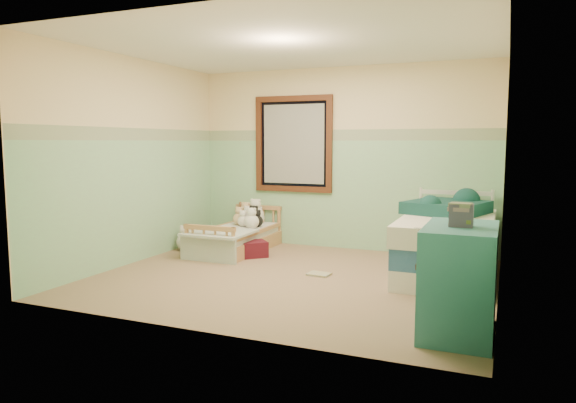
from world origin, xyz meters
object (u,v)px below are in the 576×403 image
at_px(plush_floor_cream, 185,242).
at_px(twin_bed_frame, 446,266).
at_px(toddler_bed_frame, 236,244).
at_px(plush_floor_tan, 193,244).
at_px(red_pillow, 253,249).
at_px(dresser, 459,280).
at_px(floor_book, 319,274).

height_order(plush_floor_cream, twin_bed_frame, plush_floor_cream).
relative_size(toddler_bed_frame, plush_floor_tan, 6.06).
relative_size(plush_floor_cream, red_pillow, 0.73).
bearing_deg(dresser, plush_floor_tan, 153.69).
distance_m(toddler_bed_frame, floor_book, 1.70).
distance_m(toddler_bed_frame, plush_floor_cream, 0.70).
xyz_separation_m(twin_bed_frame, red_pillow, (-2.42, 0.05, -0.01)).
bearing_deg(twin_bed_frame, dresser, -81.35).
height_order(twin_bed_frame, dresser, dresser).
xyz_separation_m(toddler_bed_frame, twin_bed_frame, (2.80, -0.30, 0.02)).
xyz_separation_m(plush_floor_tan, dresser, (3.55, -1.75, 0.30)).
distance_m(toddler_bed_frame, twin_bed_frame, 2.82).
bearing_deg(plush_floor_cream, twin_bed_frame, -0.55).
bearing_deg(twin_bed_frame, plush_floor_cream, 179.45).
xyz_separation_m(toddler_bed_frame, plush_floor_tan, (-0.47, -0.36, 0.03)).
bearing_deg(plush_floor_tan, twin_bed_frame, 1.05).
relative_size(twin_bed_frame, dresser, 2.18).
bearing_deg(plush_floor_tan, toddler_bed_frame, 37.09).
height_order(twin_bed_frame, floor_book, twin_bed_frame).
bearing_deg(twin_bed_frame, red_pillow, 178.93).
height_order(toddler_bed_frame, plush_floor_cream, plush_floor_cream).
height_order(plush_floor_tan, red_pillow, plush_floor_tan).
height_order(dresser, floor_book, dresser).
distance_m(toddler_bed_frame, red_pillow, 0.46).
relative_size(twin_bed_frame, floor_book, 7.54).
relative_size(toddler_bed_frame, floor_book, 5.98).
bearing_deg(dresser, floor_book, 141.14).
distance_m(plush_floor_cream, dresser, 4.17).
bearing_deg(twin_bed_frame, toddler_bed_frame, 173.99).
bearing_deg(toddler_bed_frame, floor_book, -29.10).
height_order(plush_floor_tan, twin_bed_frame, plush_floor_tan).
bearing_deg(floor_book, dresser, -34.15).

